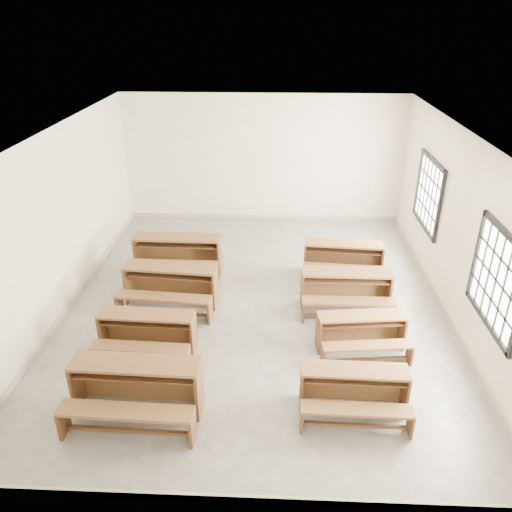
{
  "coord_description": "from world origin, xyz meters",
  "views": [
    {
      "loc": [
        0.35,
        -8.02,
        5.02
      ],
      "look_at": [
        0.0,
        0.0,
        1.0
      ],
      "focal_mm": 35.0,
      "sensor_mm": 36.0,
      "label": 1
    }
  ],
  "objects_px": {
    "desk_set_2": "(170,283)",
    "desk_set_6": "(346,287)",
    "desk_set_4": "(354,387)",
    "desk_set_7": "(343,257)",
    "desk_set_5": "(361,330)",
    "desk_set_1": "(147,330)",
    "desk_set_0": "(136,384)",
    "desk_set_3": "(177,252)"
  },
  "relations": [
    {
      "from": "desk_set_1",
      "to": "desk_set_7",
      "type": "bearing_deg",
      "value": 40.89
    },
    {
      "from": "desk_set_2",
      "to": "desk_set_0",
      "type": "bearing_deg",
      "value": -83.4
    },
    {
      "from": "desk_set_2",
      "to": "desk_set_6",
      "type": "relative_size",
      "value": 1.09
    },
    {
      "from": "desk_set_0",
      "to": "desk_set_1",
      "type": "height_order",
      "value": "desk_set_0"
    },
    {
      "from": "desk_set_0",
      "to": "desk_set_2",
      "type": "relative_size",
      "value": 0.99
    },
    {
      "from": "desk_set_0",
      "to": "desk_set_3",
      "type": "distance_m",
      "value": 4.03
    },
    {
      "from": "desk_set_2",
      "to": "desk_set_5",
      "type": "distance_m",
      "value": 3.56
    },
    {
      "from": "desk_set_0",
      "to": "desk_set_1",
      "type": "xyz_separation_m",
      "value": [
        -0.18,
        1.33,
        -0.06
      ]
    },
    {
      "from": "desk_set_1",
      "to": "desk_set_6",
      "type": "distance_m",
      "value": 3.64
    },
    {
      "from": "desk_set_3",
      "to": "desk_set_7",
      "type": "bearing_deg",
      "value": 1.47
    },
    {
      "from": "desk_set_5",
      "to": "desk_set_6",
      "type": "xyz_separation_m",
      "value": [
        -0.1,
        1.26,
        0.06
      ]
    },
    {
      "from": "desk_set_6",
      "to": "desk_set_4",
      "type": "bearing_deg",
      "value": -94.22
    },
    {
      "from": "desk_set_0",
      "to": "desk_set_7",
      "type": "xyz_separation_m",
      "value": [
        3.24,
        4.05,
        -0.04
      ]
    },
    {
      "from": "desk_set_1",
      "to": "desk_set_2",
      "type": "height_order",
      "value": "desk_set_2"
    },
    {
      "from": "desk_set_3",
      "to": "desk_set_7",
      "type": "relative_size",
      "value": 1.08
    },
    {
      "from": "desk_set_6",
      "to": "desk_set_5",
      "type": "bearing_deg",
      "value": -85.19
    },
    {
      "from": "desk_set_5",
      "to": "desk_set_7",
      "type": "xyz_separation_m",
      "value": [
        -0.01,
        2.51,
        0.05
      ]
    },
    {
      "from": "desk_set_0",
      "to": "desk_set_5",
      "type": "relative_size",
      "value": 1.2
    },
    {
      "from": "desk_set_2",
      "to": "desk_set_7",
      "type": "relative_size",
      "value": 1.07
    },
    {
      "from": "desk_set_4",
      "to": "desk_set_7",
      "type": "distance_m",
      "value": 3.9
    },
    {
      "from": "desk_set_3",
      "to": "desk_set_5",
      "type": "height_order",
      "value": "desk_set_3"
    },
    {
      "from": "desk_set_0",
      "to": "desk_set_6",
      "type": "xyz_separation_m",
      "value": [
        3.15,
        2.8,
        -0.03
      ]
    },
    {
      "from": "desk_set_3",
      "to": "desk_set_6",
      "type": "relative_size",
      "value": 1.11
    },
    {
      "from": "desk_set_0",
      "to": "desk_set_4",
      "type": "xyz_separation_m",
      "value": [
        2.95,
        0.16,
        -0.08
      ]
    },
    {
      "from": "desk_set_1",
      "to": "desk_set_6",
      "type": "height_order",
      "value": "desk_set_6"
    },
    {
      "from": "desk_set_1",
      "to": "desk_set_6",
      "type": "relative_size",
      "value": 0.96
    },
    {
      "from": "desk_set_5",
      "to": "desk_set_7",
      "type": "bearing_deg",
      "value": 83.85
    },
    {
      "from": "desk_set_1",
      "to": "desk_set_5",
      "type": "height_order",
      "value": "desk_set_1"
    },
    {
      "from": "desk_set_5",
      "to": "desk_set_2",
      "type": "bearing_deg",
      "value": 153.16
    },
    {
      "from": "desk_set_6",
      "to": "desk_set_7",
      "type": "relative_size",
      "value": 0.98
    },
    {
      "from": "desk_set_2",
      "to": "desk_set_3",
      "type": "distance_m",
      "value": 1.26
    },
    {
      "from": "desk_set_0",
      "to": "desk_set_2",
      "type": "bearing_deg",
      "value": 93.68
    },
    {
      "from": "desk_set_2",
      "to": "desk_set_3",
      "type": "relative_size",
      "value": 0.99
    },
    {
      "from": "desk_set_5",
      "to": "desk_set_4",
      "type": "bearing_deg",
      "value": -108.88
    },
    {
      "from": "desk_set_1",
      "to": "desk_set_3",
      "type": "bearing_deg",
      "value": 92.54
    },
    {
      "from": "desk_set_7",
      "to": "desk_set_0",
      "type": "bearing_deg",
      "value": -124.03
    },
    {
      "from": "desk_set_2",
      "to": "desk_set_4",
      "type": "xyz_separation_m",
      "value": [
        3.03,
        -2.61,
        -0.07
      ]
    },
    {
      "from": "desk_set_1",
      "to": "desk_set_3",
      "type": "height_order",
      "value": "desk_set_3"
    },
    {
      "from": "desk_set_1",
      "to": "desk_set_2",
      "type": "xyz_separation_m",
      "value": [
        0.1,
        1.44,
        0.05
      ]
    },
    {
      "from": "desk_set_1",
      "to": "desk_set_4",
      "type": "bearing_deg",
      "value": -18.11
    },
    {
      "from": "desk_set_1",
      "to": "desk_set_7",
      "type": "distance_m",
      "value": 4.37
    },
    {
      "from": "desk_set_4",
      "to": "desk_set_7",
      "type": "height_order",
      "value": "desk_set_7"
    }
  ]
}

